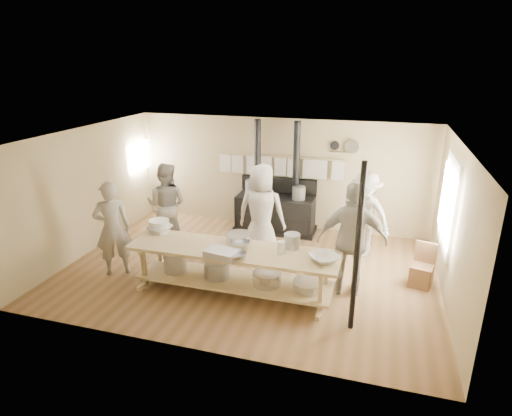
% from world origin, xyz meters
% --- Properties ---
extents(ground, '(7.00, 7.00, 0.00)m').
position_xyz_m(ground, '(0.00, 0.00, 0.00)').
color(ground, brown).
rests_on(ground, ground).
extents(room_shell, '(7.00, 7.00, 7.00)m').
position_xyz_m(room_shell, '(0.00, 0.00, 1.62)').
color(room_shell, tan).
rests_on(room_shell, ground).
extents(window_right, '(0.09, 1.50, 1.65)m').
position_xyz_m(window_right, '(3.47, 0.60, 1.50)').
color(window_right, beige).
rests_on(window_right, ground).
extents(left_opening, '(0.00, 0.90, 0.90)m').
position_xyz_m(left_opening, '(-3.45, 2.00, 1.60)').
color(left_opening, white).
rests_on(left_opening, ground).
extents(stove, '(1.90, 0.75, 2.60)m').
position_xyz_m(stove, '(-0.01, 2.12, 0.52)').
color(stove, black).
rests_on(stove, ground).
extents(towel_rail, '(3.00, 0.04, 0.47)m').
position_xyz_m(towel_rail, '(-0.00, 2.40, 1.55)').
color(towel_rail, '#9F885A').
rests_on(towel_rail, ground).
extents(back_wall_shelf, '(0.63, 0.14, 0.32)m').
position_xyz_m(back_wall_shelf, '(1.46, 2.43, 2.00)').
color(back_wall_shelf, '#9F885A').
rests_on(back_wall_shelf, ground).
extents(prep_table, '(3.60, 0.90, 0.85)m').
position_xyz_m(prep_table, '(-0.01, -0.90, 0.52)').
color(prep_table, '#9F885A').
rests_on(prep_table, ground).
extents(support_post, '(0.08, 0.08, 2.60)m').
position_xyz_m(support_post, '(2.05, -1.35, 1.30)').
color(support_post, black).
rests_on(support_post, ground).
extents(cook_far_left, '(0.79, 0.73, 1.82)m').
position_xyz_m(cook_far_left, '(-2.38, -0.81, 0.91)').
color(cook_far_left, '#9F988D').
rests_on(cook_far_left, ground).
extents(cook_left, '(0.97, 0.79, 1.84)m').
position_xyz_m(cook_left, '(-2.04, 0.65, 0.92)').
color(cook_left, '#9F988D').
rests_on(cook_left, ground).
extents(cook_center, '(0.98, 0.66, 1.97)m').
position_xyz_m(cook_center, '(0.08, 0.61, 0.98)').
color(cook_center, '#9F988D').
rests_on(cook_center, ground).
extents(cook_right, '(1.22, 0.63, 2.00)m').
position_xyz_m(cook_right, '(1.92, -0.30, 1.00)').
color(cook_right, '#9F988D').
rests_on(cook_right, ground).
extents(cook_by_window, '(1.32, 1.11, 1.78)m').
position_xyz_m(cook_by_window, '(2.04, 1.34, 0.89)').
color(cook_by_window, '#9F988D').
rests_on(cook_by_window, ground).
extents(chair, '(0.45, 0.45, 0.79)m').
position_xyz_m(chair, '(3.15, 0.32, 0.23)').
color(chair, brown).
rests_on(chair, ground).
extents(bowl_white_a, '(0.54, 0.54, 0.11)m').
position_xyz_m(bowl_white_a, '(-1.55, -0.57, 0.90)').
color(bowl_white_a, white).
rests_on(bowl_white_a, prep_table).
extents(bowl_steel_a, '(0.47, 0.47, 0.11)m').
position_xyz_m(bowl_steel_a, '(0.09, -0.79, 0.90)').
color(bowl_steel_a, silver).
rests_on(bowl_steel_a, prep_table).
extents(bowl_white_b, '(0.64, 0.64, 0.11)m').
position_xyz_m(bowl_white_b, '(1.55, -0.93, 0.91)').
color(bowl_white_b, white).
rests_on(bowl_white_b, prep_table).
extents(bowl_steel_b, '(0.45, 0.45, 0.10)m').
position_xyz_m(bowl_steel_b, '(0.18, -1.23, 0.90)').
color(bowl_steel_b, silver).
rests_on(bowl_steel_b, prep_table).
extents(roasting_pan, '(0.57, 0.43, 0.11)m').
position_xyz_m(roasting_pan, '(-0.07, -1.23, 0.91)').
color(roasting_pan, '#B2B2B7').
rests_on(roasting_pan, prep_table).
extents(mixing_bowl_large, '(0.52, 0.52, 0.14)m').
position_xyz_m(mixing_bowl_large, '(0.00, -0.57, 0.92)').
color(mixing_bowl_large, silver).
rests_on(mixing_bowl_large, prep_table).
extents(bucket_galv, '(0.35, 0.35, 0.25)m').
position_xyz_m(bucket_galv, '(0.95, -0.57, 0.97)').
color(bucket_galv, gray).
rests_on(bucket_galv, prep_table).
extents(deep_bowl_enamel, '(0.43, 0.43, 0.23)m').
position_xyz_m(deep_bowl_enamel, '(-1.55, -0.57, 0.96)').
color(deep_bowl_enamel, white).
rests_on(deep_bowl_enamel, prep_table).
extents(pitcher, '(0.14, 0.14, 0.21)m').
position_xyz_m(pitcher, '(0.82, -0.84, 0.95)').
color(pitcher, white).
rests_on(pitcher, prep_table).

